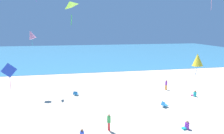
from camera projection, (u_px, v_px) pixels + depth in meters
name	position (u px, v px, depth m)	size (l,w,h in m)	color
ground_plane	(110.00, 105.00, 21.15)	(120.00, 120.00, 0.00)	beige
ocean_water	(86.00, 53.00, 65.24)	(120.00, 60.00, 0.05)	teal
beach_chair_near_camera	(164.00, 105.00, 20.55)	(0.77, 0.69, 0.60)	#2370B2
beach_chair_far_right	(76.00, 94.00, 24.04)	(0.74, 0.74, 0.55)	#2370B2
person_0	(195.00, 94.00, 23.81)	(0.63, 0.67, 0.76)	#19ADB2
person_1	(109.00, 121.00, 15.72)	(0.36, 0.36, 1.45)	red
person_2	(82.00, 134.00, 14.82)	(0.63, 0.47, 0.71)	blue
person_3	(166.00, 84.00, 26.22)	(0.38, 0.38, 1.37)	orange
person_4	(187.00, 126.00, 16.09)	(0.64, 0.41, 0.76)	purple
kite_yellow	(198.00, 60.00, 15.19)	(1.18, 1.18, 1.78)	yellow
kite_pink	(31.00, 35.00, 23.54)	(1.18, 0.95, 1.90)	pink
kite_blue	(9.00, 71.00, 10.28)	(0.76, 0.28, 1.44)	blue
kite_lime	(70.00, 4.00, 8.95)	(0.57, 0.72, 1.16)	#99DB33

